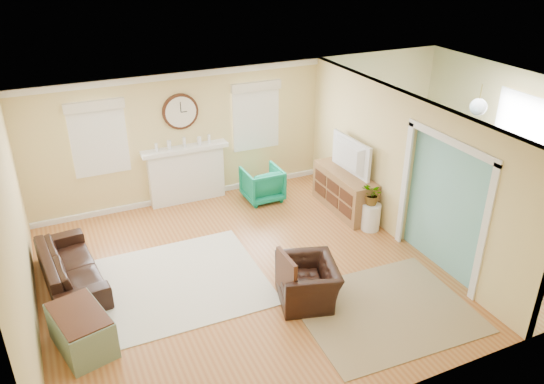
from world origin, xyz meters
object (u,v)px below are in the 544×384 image
object	(u,v)px
credenza	(344,191)
dining_table	(446,199)
sofa	(71,267)
green_chair	(262,184)
eames_chair	(308,282)

from	to	relation	value
credenza	dining_table	size ratio (longest dim) A/B	0.97
sofa	dining_table	distance (m)	6.88
credenza	sofa	bearing A→B (deg)	-176.34
green_chair	credenza	distance (m)	1.67
sofa	dining_table	xyz separation A→B (m)	(6.85, -0.58, 0.00)
eames_chair	credenza	world-z (taller)	credenza
sofa	eames_chair	distance (m)	3.66
sofa	dining_table	bearing A→B (deg)	-100.51
credenza	green_chair	bearing A→B (deg)	139.70
dining_table	sofa	bearing A→B (deg)	93.66
green_chair	credenza	bearing A→B (deg)	139.21
credenza	dining_table	xyz separation A→B (m)	(1.74, -0.90, -0.11)
sofa	credenza	distance (m)	5.12
eames_chair	green_chair	distance (m)	3.36
sofa	credenza	world-z (taller)	credenza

